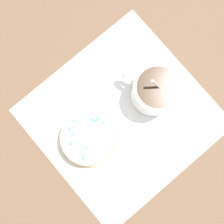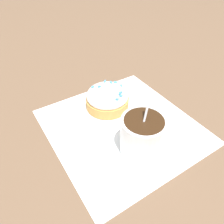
% 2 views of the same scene
% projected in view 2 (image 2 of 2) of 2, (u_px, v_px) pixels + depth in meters
% --- Properties ---
extents(ground_plane, '(3.00, 3.00, 0.00)m').
position_uv_depth(ground_plane, '(122.00, 127.00, 0.47)').
color(ground_plane, brown).
extents(paper_napkin, '(0.32, 0.31, 0.00)m').
position_uv_depth(paper_napkin, '(122.00, 126.00, 0.47)').
color(paper_napkin, white).
rests_on(paper_napkin, ground_plane).
extents(coffee_cup, '(0.08, 0.11, 0.11)m').
position_uv_depth(coffee_cup, '(143.00, 133.00, 0.40)').
color(coffee_cup, white).
rests_on(coffee_cup, paper_napkin).
extents(frosted_pastry, '(0.10, 0.10, 0.06)m').
position_uv_depth(frosted_pastry, '(107.00, 98.00, 0.50)').
color(frosted_pastry, '#D19347').
rests_on(frosted_pastry, paper_napkin).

